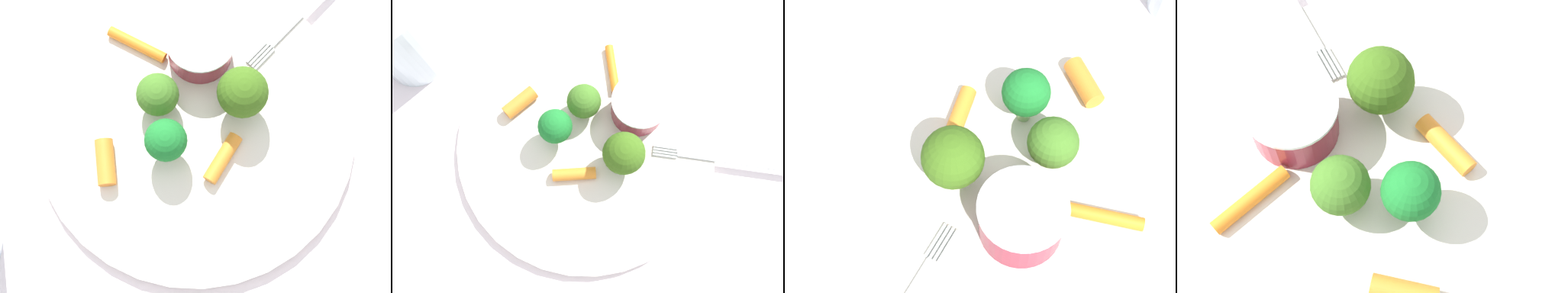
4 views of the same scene
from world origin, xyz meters
TOP-DOWN VIEW (x-y plane):
  - ground_plane at (0.00, 0.00)m, footprint 2.40×2.40m
  - plate at (0.00, 0.00)m, footprint 0.30×0.30m
  - sauce_cup at (-0.06, -0.03)m, footprint 0.06×0.06m
  - broccoli_floret_0 at (-0.04, 0.03)m, footprint 0.05×0.05m
  - broccoli_floret_1 at (0.00, -0.04)m, footprint 0.04×0.04m
  - broccoli_floret_2 at (0.03, -0.01)m, footprint 0.04×0.04m
  - carrot_stick_0 at (0.02, 0.04)m, footprint 0.05×0.01m
  - carrot_stick_1 at (-0.04, -0.09)m, footprint 0.01×0.06m
  - carrot_stick_2 at (0.07, -0.05)m, footprint 0.04×0.04m
  - fork at (-0.16, 0.03)m, footprint 0.17×0.05m
  - drinking_glass at (0.21, -0.13)m, footprint 0.08×0.08m

SIDE VIEW (x-z plane):
  - ground_plane at x=0.00m, z-range 0.00..0.00m
  - plate at x=0.00m, z-range 0.00..0.01m
  - fork at x=-0.16m, z-range 0.01..0.01m
  - carrot_stick_1 at x=-0.04m, z-range 0.01..0.02m
  - carrot_stick_0 at x=0.02m, z-range 0.01..0.03m
  - carrot_stick_2 at x=0.07m, z-range 0.01..0.03m
  - sauce_cup at x=-0.06m, z-range 0.01..0.05m
  - broccoli_floret_1 at x=0.00m, z-range 0.02..0.06m
  - broccoli_floret_2 at x=0.03m, z-range 0.02..0.07m
  - broccoli_floret_0 at x=-0.04m, z-range 0.02..0.08m
  - drinking_glass at x=0.21m, z-range 0.00..0.10m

